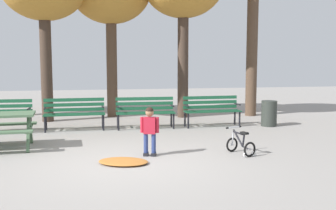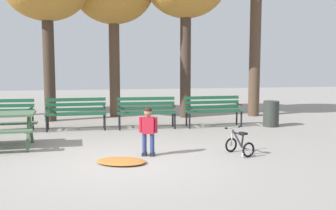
{
  "view_description": "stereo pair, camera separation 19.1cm",
  "coord_description": "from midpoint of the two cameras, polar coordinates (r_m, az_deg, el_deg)",
  "views": [
    {
      "loc": [
        -0.55,
        -7.36,
        1.92
      ],
      "look_at": [
        1.16,
        1.82,
        0.85
      ],
      "focal_mm": 43.57,
      "sensor_mm": 36.0,
      "label": 1
    },
    {
      "loc": [
        -0.37,
        -7.39,
        1.92
      ],
      "look_at": [
        1.16,
        1.82,
        0.85
      ],
      "focal_mm": 43.57,
      "sensor_mm": 36.0,
      "label": 2
    }
  ],
  "objects": [
    {
      "name": "child_standing",
      "position": [
        8.04,
        -2.11,
        -3.18
      ],
      "size": [
        0.36,
        0.22,
        0.97
      ],
      "color": "navy",
      "rests_on": "ground"
    },
    {
      "name": "park_bench_far_right",
      "position": [
        11.6,
        6.8,
        -0.48
      ],
      "size": [
        1.61,
        0.51,
        0.85
      ],
      "color": "#195133",
      "rests_on": "ground"
    },
    {
      "name": "leaf_pile",
      "position": [
        7.61,
        -5.86,
        -7.84
      ],
      "size": [
        1.09,
        0.93,
        0.07
      ],
      "primitive_type": "ellipsoid",
      "rotation": [
        0.0,
        0.0,
        2.79
      ],
      "color": "#B26B2D",
      "rests_on": "ground"
    },
    {
      "name": "park_bench_right",
      "position": [
        11.23,
        -2.54,
        -0.68
      ],
      "size": [
        1.61,
        0.48,
        0.85
      ],
      "color": "#195133",
      "rests_on": "ground"
    },
    {
      "name": "park_bench_far_left",
      "position": [
        11.47,
        -21.76,
        -0.99
      ],
      "size": [
        1.61,
        0.51,
        0.85
      ],
      "color": "#195133",
      "rests_on": "ground"
    },
    {
      "name": "park_bench_left",
      "position": [
        11.22,
        -12.27,
        -0.83
      ],
      "size": [
        1.61,
        0.5,
        0.85
      ],
      "color": "#195133",
      "rests_on": "ground"
    },
    {
      "name": "kids_bicycle",
      "position": [
        8.32,
        10.65,
        -5.5
      ],
      "size": [
        0.52,
        0.63,
        0.54
      ],
      "color": "black",
      "rests_on": "ground"
    },
    {
      "name": "ground",
      "position": [
        7.64,
        -5.71,
        -8.06
      ],
      "size": [
        36.0,
        36.0,
        0.0
      ],
      "primitive_type": "plane",
      "color": "gray"
    },
    {
      "name": "trash_bin",
      "position": [
        11.92,
        14.67,
        -1.19
      ],
      "size": [
        0.44,
        0.44,
        0.72
      ],
      "primitive_type": "cylinder",
      "color": "#2D332D",
      "rests_on": "ground"
    }
  ]
}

